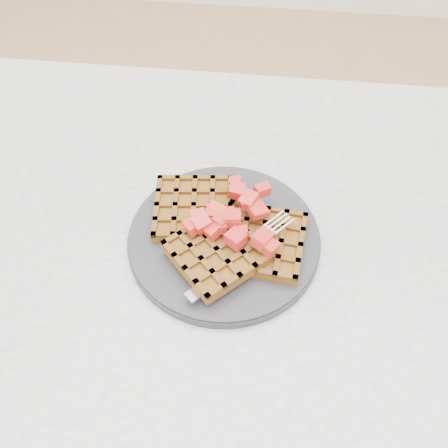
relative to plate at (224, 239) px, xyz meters
name	(u,v)px	position (x,y,z in m)	size (l,w,h in m)	color
ground	(268,430)	(0.11, -0.03, -0.76)	(4.00, 4.00, 0.00)	tan
table	(298,308)	(0.11, -0.03, -0.12)	(1.20, 0.80, 0.75)	beige
plate	(224,239)	(0.00, 0.00, 0.00)	(0.26, 0.26, 0.02)	#232426
waffles	(224,232)	(0.00, 0.00, 0.02)	(0.21, 0.20, 0.03)	brown
strawberry_pile	(224,217)	(0.00, 0.00, 0.05)	(0.15, 0.15, 0.02)	#A00D0C
fork	(247,255)	(0.03, -0.03, 0.02)	(0.02, 0.18, 0.02)	silver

